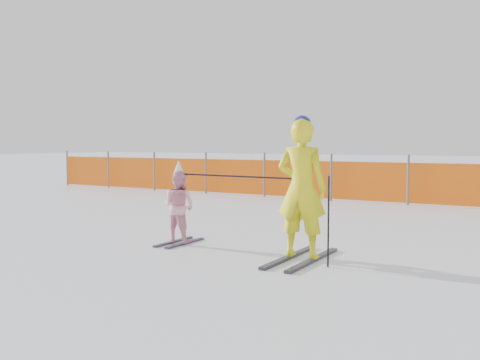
# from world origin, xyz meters

# --- Properties ---
(ground) EXTENTS (120.00, 120.00, 0.00)m
(ground) POSITION_xyz_m (0.00, 0.00, 0.00)
(ground) COLOR white
(ground) RESTS_ON ground
(adult) EXTENTS (0.69, 1.58, 1.89)m
(adult) POSITION_xyz_m (1.09, 0.23, 0.95)
(adult) COLOR black
(adult) RESTS_ON ground
(child) EXTENTS (0.53, 0.93, 1.27)m
(child) POSITION_xyz_m (-0.99, 0.36, 0.58)
(child) COLOR black
(child) RESTS_ON ground
(ski_poles) EXTENTS (2.42, 0.34, 1.14)m
(ski_poles) POSITION_xyz_m (0.62, 0.19, 0.88)
(ski_poles) COLOR black
(ski_poles) RESTS_ON ground
(safety_fence) EXTENTS (15.23, 0.06, 1.25)m
(safety_fence) POSITION_xyz_m (-3.60, 7.27, 0.56)
(safety_fence) COLOR #595960
(safety_fence) RESTS_ON ground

